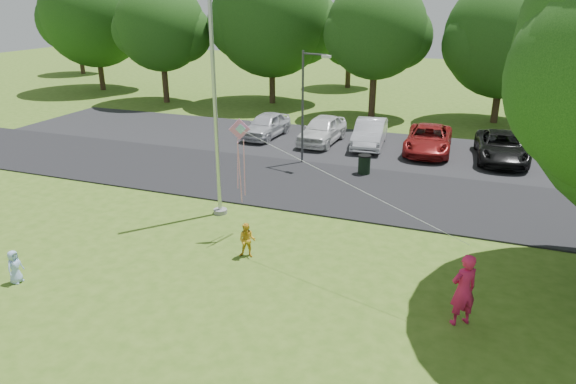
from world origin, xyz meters
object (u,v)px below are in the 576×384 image
(child_yellow, at_px, (247,240))
(kite, at_px, (244,144))
(woman, at_px, (463,290))
(child_blue, at_px, (15,267))
(street_lamp, at_px, (306,98))
(flagpole, at_px, (215,101))
(trash_can, at_px, (364,165))

(child_yellow, relative_size, kite, 0.15)
(woman, distance_m, kite, 7.76)
(child_yellow, bearing_deg, child_blue, -157.59)
(street_lamp, bearing_deg, flagpole, -82.23)
(child_blue, bearing_deg, child_yellow, -56.56)
(child_yellow, height_order, kite, kite)
(street_lamp, xyz_separation_m, child_blue, (-4.11, -13.14, -2.68))
(child_yellow, relative_size, child_blue, 1.14)
(woman, distance_m, child_blue, 11.94)
(flagpole, distance_m, trash_can, 8.24)
(street_lamp, xyz_separation_m, woman, (7.60, -10.84, -2.22))
(street_lamp, height_order, woman, street_lamp)
(trash_can, height_order, child_yellow, child_yellow)
(flagpole, height_order, child_blue, flagpole)
(trash_can, bearing_deg, child_blue, -119.45)
(woman, bearing_deg, street_lamp, -91.25)
(street_lamp, bearing_deg, child_blue, -90.81)
(kite, bearing_deg, woman, -47.17)
(flagpole, distance_m, child_yellow, 5.11)
(flagpole, bearing_deg, woman, -25.16)
(woman, bearing_deg, child_yellow, -48.22)
(woman, bearing_deg, flagpole, -61.45)
(flagpole, xyz_separation_m, child_yellow, (2.35, -2.73, -3.61))
(child_yellow, bearing_deg, flagpole, 119.36)
(child_yellow, bearing_deg, kite, 104.63)
(flagpole, relative_size, child_yellow, 9.03)
(street_lamp, distance_m, kite, 8.22)
(street_lamp, distance_m, child_blue, 14.02)
(child_blue, bearing_deg, woman, -79.26)
(flagpole, bearing_deg, trash_can, 56.98)
(woman, xyz_separation_m, kite, (-6.94, 2.65, 2.25))
(woman, relative_size, child_blue, 1.93)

